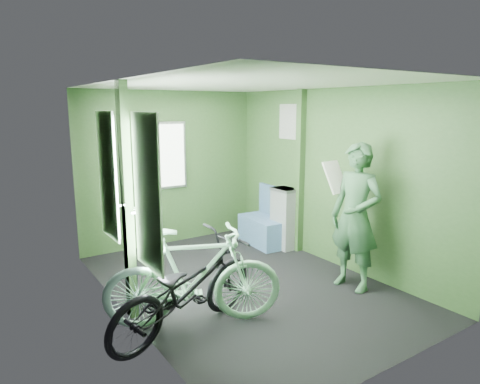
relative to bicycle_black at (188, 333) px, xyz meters
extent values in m
plane|color=black|center=(1.06, 0.62, 0.00)|extent=(4.00, 4.00, 0.00)
cube|color=silver|center=(1.06, 0.62, 2.30)|extent=(2.80, 4.00, 0.02)
cube|color=#2B4A22|center=(1.06, 2.62, 1.15)|extent=(2.80, 0.02, 2.30)
cube|color=#2B4A22|center=(1.06, -1.38, 1.15)|extent=(2.80, 0.02, 2.30)
cube|color=#2B4A22|center=(-0.34, 0.62, 1.15)|extent=(0.02, 4.00, 2.30)
cube|color=#2B4A22|center=(2.46, 0.62, 1.15)|extent=(0.02, 4.00, 2.30)
cube|color=#2B4A22|center=(-0.30, 0.62, 1.15)|extent=(0.08, 0.12, 2.30)
cube|color=silver|center=(-0.30, 0.07, 1.35)|extent=(0.02, 0.56, 1.34)
cube|color=silver|center=(-0.30, 1.17, 1.35)|extent=(0.02, 0.56, 1.34)
cube|color=white|center=(-0.29, 0.07, 1.88)|extent=(0.00, 0.12, 0.12)
cube|color=white|center=(-0.29, 1.17, 1.88)|extent=(0.00, 0.12, 0.12)
cylinder|color=silver|center=(-0.23, 0.62, 1.10)|extent=(0.03, 0.40, 0.03)
cube|color=#2B4A22|center=(2.41, 1.22, 1.15)|extent=(0.10, 0.10, 2.30)
cube|color=white|center=(2.44, 1.52, 1.85)|extent=(0.02, 0.40, 0.50)
cube|color=silver|center=(1.06, 2.57, 1.35)|extent=(0.50, 0.02, 1.00)
imported|color=black|center=(0.00, 0.00, 0.00)|extent=(1.83, 1.16, 0.97)
imported|color=#90D0A8|center=(0.11, 0.07, 0.00)|extent=(1.77, 1.22, 1.06)
imported|color=#305838|center=(2.07, -0.12, 0.84)|extent=(0.49, 0.67, 1.68)
cube|color=silver|center=(2.02, 0.17, 1.26)|extent=(0.31, 0.24, 0.36)
cube|color=gray|center=(2.32, 1.42, 0.45)|extent=(0.27, 0.37, 0.90)
cube|color=#304867|center=(2.18, 1.73, 0.21)|extent=(0.51, 0.85, 0.41)
cube|color=#304867|center=(2.38, 1.73, 0.64)|extent=(0.11, 0.83, 0.46)
camera|label=1|loc=(-1.61, -3.28, 2.06)|focal=32.00mm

